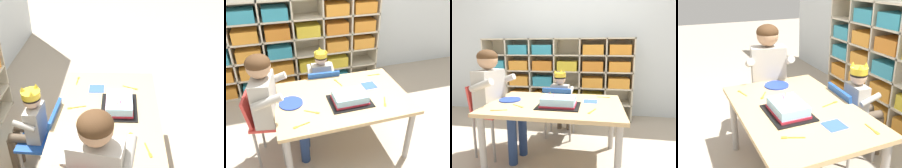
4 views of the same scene
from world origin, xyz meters
The scene contains 15 objects.
ground centered at (0.00, 0.00, 0.00)m, with size 16.00×16.00×0.00m, color tan.
storage_cubby_shelf centered at (-0.29, 1.29, 0.59)m, with size 2.31×0.33×1.23m.
activity_table centered at (0.00, 0.00, 0.52)m, with size 1.21×0.80×0.58m.
classroom_chair_blue centered at (-0.06, 0.49, 0.38)m, with size 0.38×0.34×0.64m.
child_with_crown centered at (-0.05, 0.60, 0.52)m, with size 0.30×0.31×0.83m.
classroom_chair_adult_side centered at (-0.71, 0.04, 0.46)m, with size 0.36×0.36×0.73m.
adult_helper_seated centered at (-0.60, 0.02, 0.67)m, with size 0.46×0.44×1.07m.
birthday_cake_on_tray centered at (0.05, -0.09, 0.62)m, with size 0.37×0.28×0.12m.
paper_plate_stack centered at (-0.45, 0.02, 0.59)m, with size 0.21×0.21×0.01m, color #233DA3.
paper_napkin_square centered at (0.32, 0.11, 0.59)m, with size 0.13×0.13×0.00m, color #3356B7.
fork_by_napkin centered at (-0.30, -0.15, 0.59)m, with size 0.12×0.08×0.00m.
fork_near_cake_tray centered at (-0.42, -0.29, 0.59)m, with size 0.13×0.05×0.00m.
fork_near_child_seat centered at (0.04, 0.25, 0.59)m, with size 0.05×0.15×0.00m.
fork_beside_plate_stack centered at (0.34, -0.19, 0.59)m, with size 0.07×0.13×0.00m.
fork_at_table_front_edge centered at (0.46, 0.29, 0.59)m, with size 0.13×0.02×0.00m.
Camera 2 is at (-0.54, -1.70, 1.81)m, focal length 38.05 mm.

